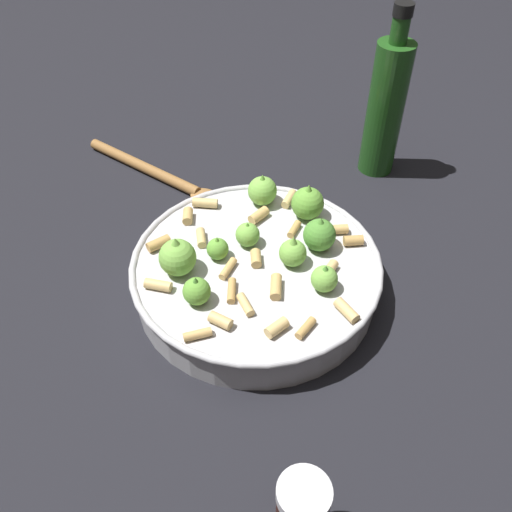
{
  "coord_description": "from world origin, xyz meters",
  "views": [
    {
      "loc": [
        0.4,
        0.22,
        0.5
      ],
      "look_at": [
        0.0,
        0.0,
        0.06
      ],
      "focal_mm": 38.29,
      "sensor_mm": 36.0,
      "label": 1
    }
  ],
  "objects": [
    {
      "name": "cooking_pan",
      "position": [
        -0.0,
        -0.0,
        0.03
      ],
      "size": [
        0.3,
        0.3,
        0.1
      ],
      "color": "#B7B7BC",
      "rests_on": "ground"
    },
    {
      "name": "wooden_spoon",
      "position": [
        -0.13,
        -0.24,
        0.01
      ],
      "size": [
        0.06,
        0.26,
        0.02
      ],
      "color": "olive",
      "rests_on": "ground"
    },
    {
      "name": "olive_oil_bottle",
      "position": [
        -0.31,
        0.04,
        0.11
      ],
      "size": [
        0.05,
        0.05,
        0.25
      ],
      "color": "#1E4C19",
      "rests_on": "ground"
    },
    {
      "name": "ground_plane",
      "position": [
        0.0,
        0.0,
        0.0
      ],
      "size": [
        2.4,
        2.4,
        0.0
      ],
      "primitive_type": "plane",
      "color": "black"
    }
  ]
}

